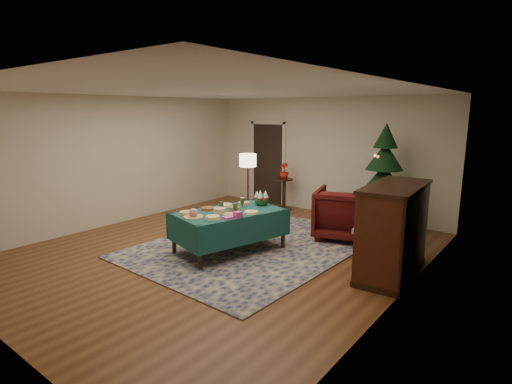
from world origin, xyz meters
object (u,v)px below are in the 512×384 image
Objects in this scene: gift_box at (238,215)px; floor_lamp at (248,164)px; buffet_table at (229,219)px; christmas_tree at (383,183)px; armchair at (344,211)px; piano at (393,231)px; side_table at (284,195)px; potted_plant at (284,174)px.

floor_lamp is (-1.31, 1.88, 0.50)m from gift_box.
christmas_tree is (1.58, 2.86, 0.40)m from buffet_table.
armchair is 2.28m from floor_lamp.
piano reaches higher than gift_box.
armchair is at bearing -28.58° from side_table.
potted_plant reaches higher than buffet_table.
buffet_table is 5.18× the size of potted_plant.
gift_box reaches higher than buffet_table.
floor_lamp reaches higher than gift_box.
armchair is 0.49× the size of christmas_tree.
armchair is at bearing 68.27° from gift_box.
side_table is (-2.15, 1.17, -0.15)m from armchair.
armchair is 1.13m from christmas_tree.
potted_plant is at bearing 146.15° from piano.
side_table is 2.58m from christmas_tree.
gift_box is 0.08× the size of floor_lamp.
side_table is at bearing 111.83° from gift_box.
christmas_tree is at bearing -4.34° from potted_plant.
floor_lamp is 1.66m from side_table.
piano reaches higher than potted_plant.
armchair reaches higher than side_table.
buffet_table is 3.21m from potted_plant.
piano is (2.16, 0.95, -0.10)m from gift_box.
floor_lamp is at bearing 165.07° from piano.
buffet_table is 2.01m from floor_lamp.
piano reaches higher than armchair.
christmas_tree is (2.50, 1.21, -0.30)m from floor_lamp.
gift_box is 0.05× the size of christmas_tree.
side_table is at bearing 106.97° from buffet_table.
floor_lamp reaches higher than potted_plant.
armchair is 1.76m from piano.
potted_plant is 4.19m from piano.
armchair is 0.71× the size of floor_lamp.
armchair reaches higher than buffet_table.
christmas_tree reaches higher than armchair.
piano is (3.47, -2.33, -0.22)m from potted_plant.
potted_plant is 0.24× the size of piano.
gift_box is at bearing 51.03° from armchair.
armchair reaches higher than potted_plant.
side_table is at bearing 146.15° from piano.
buffet_table is at bearing -73.03° from side_table.
side_table is 0.36× the size of christmas_tree.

